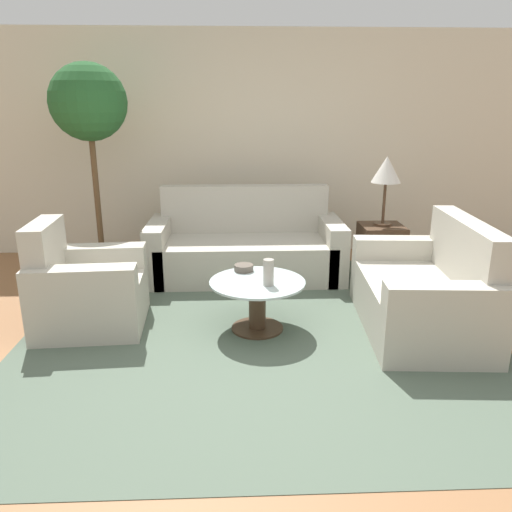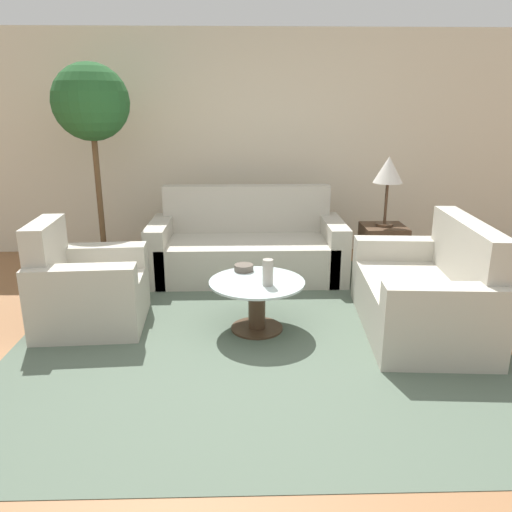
{
  "view_description": "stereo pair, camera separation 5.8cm",
  "coord_description": "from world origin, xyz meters",
  "px_view_note": "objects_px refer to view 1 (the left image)",
  "views": [
    {
      "loc": [
        -0.12,
        -3.0,
        1.75
      ],
      "look_at": [
        0.05,
        0.97,
        0.55
      ],
      "focal_mm": 35.0,
      "sensor_mm": 36.0,
      "label": 1
    },
    {
      "loc": [
        -0.06,
        -3.0,
        1.75
      ],
      "look_at": [
        0.05,
        0.97,
        0.55
      ],
      "focal_mm": 35.0,
      "sensor_mm": 36.0,
      "label": 2
    }
  ],
  "objects_px": {
    "table_lamp": "(386,172)",
    "potted_plant": "(90,120)",
    "bowl": "(244,268)",
    "sofa_main": "(246,248)",
    "armchair": "(84,293)",
    "loveseat": "(429,295)",
    "coffee_table": "(257,298)",
    "vase": "(269,272)"
  },
  "relations": [
    {
      "from": "bowl",
      "to": "sofa_main",
      "type": "bearing_deg",
      "value": 88.04
    },
    {
      "from": "loveseat",
      "to": "vase",
      "type": "bearing_deg",
      "value": -83.15
    },
    {
      "from": "sofa_main",
      "to": "potted_plant",
      "type": "height_order",
      "value": "potted_plant"
    },
    {
      "from": "sofa_main",
      "to": "potted_plant",
      "type": "bearing_deg",
      "value": 175.9
    },
    {
      "from": "table_lamp",
      "to": "bowl",
      "type": "xyz_separation_m",
      "value": [
        -1.45,
        -0.96,
        -0.67
      ]
    },
    {
      "from": "armchair",
      "to": "loveseat",
      "type": "xyz_separation_m",
      "value": [
        2.8,
        -0.17,
        -0.0
      ]
    },
    {
      "from": "sofa_main",
      "to": "table_lamp",
      "type": "height_order",
      "value": "table_lamp"
    },
    {
      "from": "loveseat",
      "to": "table_lamp",
      "type": "height_order",
      "value": "table_lamp"
    },
    {
      "from": "armchair",
      "to": "vase",
      "type": "bearing_deg",
      "value": -102.38
    },
    {
      "from": "sofa_main",
      "to": "potted_plant",
      "type": "distance_m",
      "value": 2.04
    },
    {
      "from": "armchair",
      "to": "bowl",
      "type": "bearing_deg",
      "value": -88.16
    },
    {
      "from": "loveseat",
      "to": "coffee_table",
      "type": "xyz_separation_m",
      "value": [
        -1.38,
        0.03,
        -0.02
      ]
    },
    {
      "from": "loveseat",
      "to": "table_lamp",
      "type": "distance_m",
      "value": 1.5
    },
    {
      "from": "coffee_table",
      "to": "bowl",
      "type": "bearing_deg",
      "value": 111.72
    },
    {
      "from": "sofa_main",
      "to": "armchair",
      "type": "distance_m",
      "value": 1.86
    },
    {
      "from": "sofa_main",
      "to": "loveseat",
      "type": "xyz_separation_m",
      "value": [
        1.45,
        -1.44,
        0.0
      ]
    },
    {
      "from": "potted_plant",
      "to": "vase",
      "type": "relative_size",
      "value": 10.41
    },
    {
      "from": "table_lamp",
      "to": "potted_plant",
      "type": "distance_m",
      "value": 3.02
    },
    {
      "from": "armchair",
      "to": "coffee_table",
      "type": "bearing_deg",
      "value": -98.95
    },
    {
      "from": "sofa_main",
      "to": "potted_plant",
      "type": "xyz_separation_m",
      "value": [
        -1.55,
        0.11,
        1.32
      ]
    },
    {
      "from": "coffee_table",
      "to": "vase",
      "type": "distance_m",
      "value": 0.28
    },
    {
      "from": "potted_plant",
      "to": "sofa_main",
      "type": "bearing_deg",
      "value": -4.1
    },
    {
      "from": "coffee_table",
      "to": "vase",
      "type": "bearing_deg",
      "value": -50.36
    },
    {
      "from": "armchair",
      "to": "table_lamp",
      "type": "bearing_deg",
      "value": -72.0
    },
    {
      "from": "coffee_table",
      "to": "bowl",
      "type": "distance_m",
      "value": 0.33
    },
    {
      "from": "armchair",
      "to": "table_lamp",
      "type": "height_order",
      "value": "table_lamp"
    },
    {
      "from": "table_lamp",
      "to": "vase",
      "type": "relative_size",
      "value": 3.37
    },
    {
      "from": "loveseat",
      "to": "vase",
      "type": "xyz_separation_m",
      "value": [
        -1.3,
        -0.07,
        0.23
      ]
    },
    {
      "from": "table_lamp",
      "to": "potted_plant",
      "type": "bearing_deg",
      "value": 174.2
    },
    {
      "from": "armchair",
      "to": "vase",
      "type": "distance_m",
      "value": 1.53
    },
    {
      "from": "loveseat",
      "to": "sofa_main",
      "type": "bearing_deg",
      "value": -131.05
    },
    {
      "from": "loveseat",
      "to": "potted_plant",
      "type": "relative_size",
      "value": 0.69
    },
    {
      "from": "table_lamp",
      "to": "potted_plant",
      "type": "xyz_separation_m",
      "value": [
        -2.96,
        0.3,
        0.49
      ]
    },
    {
      "from": "loveseat",
      "to": "bowl",
      "type": "bearing_deg",
      "value": -97.14
    },
    {
      "from": "potted_plant",
      "to": "armchair",
      "type": "bearing_deg",
      "value": -81.74
    },
    {
      "from": "vase",
      "to": "bowl",
      "type": "distance_m",
      "value": 0.41
    },
    {
      "from": "loveseat",
      "to": "table_lamp",
      "type": "bearing_deg",
      "value": -174.43
    },
    {
      "from": "potted_plant",
      "to": "table_lamp",
      "type": "bearing_deg",
      "value": -5.8
    },
    {
      "from": "table_lamp",
      "to": "bowl",
      "type": "distance_m",
      "value": 1.86
    },
    {
      "from": "sofa_main",
      "to": "table_lamp",
      "type": "relative_size",
      "value": 2.87
    },
    {
      "from": "coffee_table",
      "to": "armchair",
      "type": "bearing_deg",
      "value": 174.5
    },
    {
      "from": "coffee_table",
      "to": "table_lamp",
      "type": "relative_size",
      "value": 1.09
    }
  ]
}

